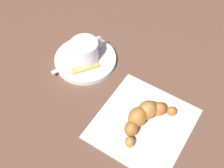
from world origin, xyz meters
The scene contains 7 objects.
ground_plane centered at (0.00, 0.00, 0.00)m, with size 1.80×1.80×0.00m, color brown.
saucer centered at (0.11, -0.01, 0.01)m, with size 0.14×0.14×0.01m, color white.
espresso_cup centered at (0.11, -0.01, 0.04)m, with size 0.06×0.08×0.05m.
teaspoon centered at (0.11, -0.01, 0.01)m, with size 0.05×0.12×0.01m.
sugar_packet centered at (0.09, 0.01, 0.01)m, with size 0.06×0.02×0.01m, color tan.
napkin centered at (-0.09, 0.04, 0.00)m, with size 0.17×0.18×0.00m, color silver.
croissant centered at (-0.09, 0.03, 0.02)m, with size 0.07×0.13×0.04m.
Camera 1 is at (-0.22, 0.29, 0.50)m, focal length 46.90 mm.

